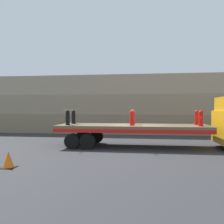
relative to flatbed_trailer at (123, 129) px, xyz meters
The scene contains 12 objects.
ground_plane 1.13m from the flatbed_trailer, ahead, with size 120.00×120.00×0.00m, color #2D2D30.
rock_cliff 7.91m from the flatbed_trailer, 86.16° to the left, with size 60.00×3.30×4.93m.
flatbed_trailer is the anchor object (origin of this frame).
fire_hydrant_black_near_0 3.16m from the flatbed_trailer, 169.63° to the right, with size 0.28×0.52×0.83m.
fire_hydrant_black_far_0 3.16m from the flatbed_trailer, 169.63° to the left, with size 0.28×0.52×0.83m.
fire_hydrant_red_near_1 0.99m from the flatbed_trailer, 46.99° to the right, with size 0.28×0.52×0.83m.
fire_hydrant_red_far_1 0.99m from the flatbed_trailer, 46.99° to the left, with size 0.28×0.52×0.83m.
fire_hydrant_red_near_2 4.18m from the flatbed_trailer, ahead, with size 0.28×0.52×0.83m.
fire_hydrant_red_far_2 4.18m from the flatbed_trailer, ahead, with size 0.28×0.52×0.83m.
cargo_strap_rear 3.23m from the flatbed_trailer, behind, with size 0.05×2.74×0.01m.
cargo_strap_middle 1.18m from the flatbed_trailer, ahead, with size 0.05×2.74×0.01m.
traffic_cone 6.65m from the flatbed_trailer, 123.95° to the right, with size 0.51×0.51×0.61m.
Camera 1 is at (0.79, -13.95, 2.21)m, focal length 40.00 mm.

